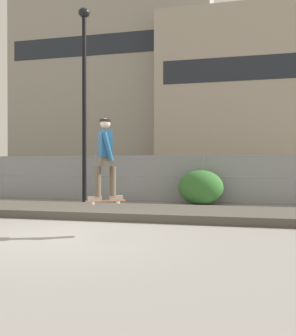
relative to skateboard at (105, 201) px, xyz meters
name	(u,v)px	position (x,y,z in m)	size (l,w,h in m)	color
ground_plane	(70,237)	(-0.67, -0.20, -0.73)	(120.00, 120.00, 0.00)	gray
gravel_berm	(118,211)	(-0.67, 3.02, -0.62)	(17.06, 2.42, 0.22)	#4C473F
skateboard	(105,201)	(0.00, 0.00, 0.00)	(0.79, 0.59, 0.07)	#9E5B33
skater	(105,154)	(0.00, 0.00, 0.96)	(0.67, 0.62, 1.67)	gray
chain_fence	(148,178)	(-0.67, 6.90, 0.20)	(22.17, 0.06, 1.85)	gray
street_lamp	(84,83)	(-2.87, 5.71, 3.82)	(0.44, 0.44, 7.41)	black
parked_car_near	(104,177)	(-3.68, 10.21, 0.11)	(4.54, 2.23, 1.66)	#B7BABF
parked_car_mid	(231,178)	(2.58, 10.54, 0.11)	(4.52, 2.18, 1.66)	navy
library_building	(117,82)	(-12.45, 39.96, 12.21)	(25.74, 12.38, 25.88)	gray
office_block	(271,101)	(7.54, 38.18, 8.45)	(25.86, 14.77, 18.37)	#9E9384
shrub_left	(201,187)	(1.47, 6.32, -0.09)	(1.65, 1.35, 1.28)	#336B2D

